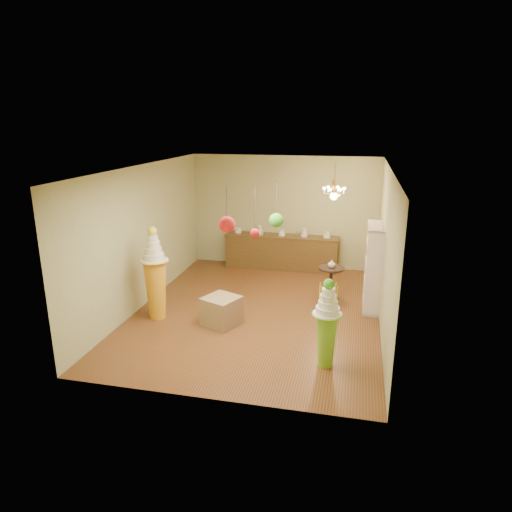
% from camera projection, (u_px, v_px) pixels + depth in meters
% --- Properties ---
extents(floor, '(6.50, 6.50, 0.00)m').
position_uv_depth(floor, '(258.00, 311.00, 9.66)').
color(floor, brown).
rests_on(floor, ground).
extents(ceiling, '(6.50, 6.50, 0.00)m').
position_uv_depth(ceiling, '(258.00, 168.00, 8.80)').
color(ceiling, white).
rests_on(ceiling, ground).
extents(wall_back, '(5.00, 0.04, 3.00)m').
position_uv_depth(wall_back, '(284.00, 212.00, 12.26)').
color(wall_back, tan).
rests_on(wall_back, ground).
extents(wall_front, '(5.00, 0.04, 3.00)m').
position_uv_depth(wall_front, '(206.00, 303.00, 6.19)').
color(wall_front, tan).
rests_on(wall_front, ground).
extents(wall_left, '(0.04, 6.50, 3.00)m').
position_uv_depth(wall_left, '(144.00, 236.00, 9.75)').
color(wall_left, tan).
rests_on(wall_left, ground).
extents(wall_right, '(0.04, 6.50, 3.00)m').
position_uv_depth(wall_right, '(385.00, 250.00, 8.70)').
color(wall_right, tan).
rests_on(wall_right, ground).
extents(pedestal_green, '(0.57, 0.57, 1.51)m').
position_uv_depth(pedestal_green, '(327.00, 329.00, 7.34)').
color(pedestal_green, '#73B728').
rests_on(pedestal_green, floor).
extents(pedestal_orange, '(0.65, 0.65, 1.91)m').
position_uv_depth(pedestal_orange, '(156.00, 282.00, 9.12)').
color(pedestal_orange, orange).
rests_on(pedestal_orange, floor).
extents(burlap_riser, '(0.82, 0.82, 0.57)m').
position_uv_depth(burlap_riser, '(222.00, 311.00, 8.96)').
color(burlap_riser, olive).
rests_on(burlap_riser, floor).
extents(sideboard, '(3.04, 0.54, 1.16)m').
position_uv_depth(sideboard, '(281.00, 251.00, 12.30)').
color(sideboard, '#503819').
rests_on(sideboard, floor).
extents(shelving_unit, '(0.33, 1.20, 1.80)m').
position_uv_depth(shelving_unit, '(373.00, 267.00, 9.65)').
color(shelving_unit, beige).
rests_on(shelving_unit, floor).
extents(round_table, '(0.58, 0.58, 0.74)m').
position_uv_depth(round_table, '(331.00, 279.00, 10.20)').
color(round_table, black).
rests_on(round_table, floor).
extents(vase, '(0.22, 0.22, 0.18)m').
position_uv_depth(vase, '(332.00, 264.00, 10.10)').
color(vase, beige).
rests_on(vase, round_table).
extents(pom_red_left, '(0.23, 0.23, 0.66)m').
position_uv_depth(pom_red_left, '(227.00, 225.00, 6.51)').
color(pom_red_left, '#3C382B').
rests_on(pom_red_left, ceiling).
extents(pom_green_mid, '(0.23, 0.23, 0.77)m').
position_uv_depth(pom_green_mid, '(276.00, 220.00, 7.31)').
color(pom_green_mid, '#3C382B').
rests_on(pom_green_mid, ceiling).
extents(pom_red_right, '(0.14, 0.14, 0.82)m').
position_uv_depth(pom_red_right, '(255.00, 233.00, 6.86)').
color(pom_red_right, '#3C382B').
rests_on(pom_red_right, ceiling).
extents(chandelier, '(0.61, 0.61, 0.85)m').
position_uv_depth(chandelier, '(334.00, 194.00, 10.18)').
color(chandelier, '#C88946').
rests_on(chandelier, ceiling).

